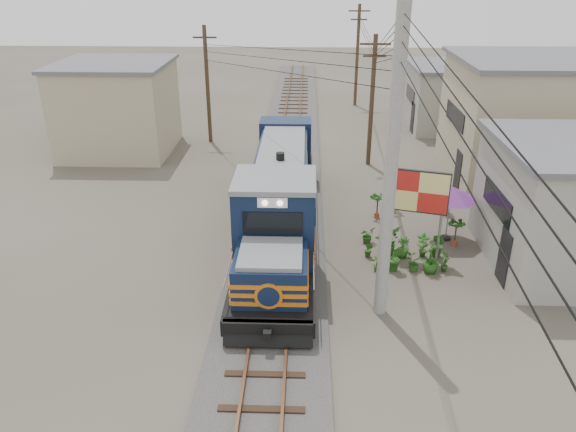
{
  "coord_description": "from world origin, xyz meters",
  "views": [
    {
      "loc": [
        1.04,
        -15.93,
        10.45
      ],
      "look_at": [
        0.42,
        2.06,
        2.2
      ],
      "focal_mm": 35.0,
      "sensor_mm": 36.0,
      "label": 1
    }
  ],
  "objects_px": {
    "locomotive": "(280,199)",
    "vendor": "(444,194)",
    "billboard": "(418,194)",
    "market_umbrella": "(451,193)"
  },
  "relations": [
    {
      "from": "billboard",
      "to": "market_umbrella",
      "type": "xyz_separation_m",
      "value": [
        1.61,
        1.47,
        -0.54
      ]
    },
    {
      "from": "locomotive",
      "to": "vendor",
      "type": "distance_m",
      "value": 7.76
    },
    {
      "from": "locomotive",
      "to": "vendor",
      "type": "xyz_separation_m",
      "value": [
        7.25,
        2.68,
        -0.75
      ]
    },
    {
      "from": "locomotive",
      "to": "billboard",
      "type": "xyz_separation_m",
      "value": [
        5.18,
        -1.48,
        0.92
      ]
    },
    {
      "from": "billboard",
      "to": "locomotive",
      "type": "bearing_deg",
      "value": 179.58
    },
    {
      "from": "vendor",
      "to": "market_umbrella",
      "type": "bearing_deg",
      "value": 59.34
    },
    {
      "from": "locomotive",
      "to": "billboard",
      "type": "distance_m",
      "value": 5.47
    },
    {
      "from": "locomotive",
      "to": "vendor",
      "type": "bearing_deg",
      "value": 20.31
    },
    {
      "from": "billboard",
      "to": "market_umbrella",
      "type": "relative_size",
      "value": 1.25
    },
    {
      "from": "billboard",
      "to": "vendor",
      "type": "height_order",
      "value": "billboard"
    }
  ]
}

